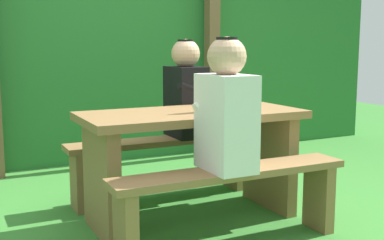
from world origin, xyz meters
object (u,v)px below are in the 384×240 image
picnic_table (192,146)px  person_black_coat (186,92)px  bench_far (162,156)px  person_white_shirt (226,110)px  bottle_left (200,97)px  drinking_glass (237,103)px  bench_near (232,191)px

picnic_table → person_black_coat: bearing=68.6°
picnic_table → bench_far: bearing=90.0°
bench_far → person_white_shirt: person_white_shirt is taller
picnic_table → person_white_shirt: bearing=-94.9°
picnic_table → person_black_coat: 0.61m
picnic_table → bottle_left: 0.33m
picnic_table → bench_far: picnic_table is taller
bench_far → person_white_shirt: size_ratio=1.95×
person_white_shirt → person_black_coat: same height
bench_far → person_black_coat: 0.50m
picnic_table → drinking_glass: bearing=-19.3°
bench_far → bottle_left: bearing=-88.4°
person_white_shirt → drinking_glass: 0.51m
person_white_shirt → bench_far: bearing=87.6°
bench_near → bottle_left: bottle_left is taller
bench_near → drinking_glass: size_ratio=15.56×
picnic_table → bottle_left: size_ratio=6.03×
bench_near → person_white_shirt: (-0.04, 0.00, 0.46)m
person_white_shirt → bottle_left: bearing=82.1°
bench_near → person_white_shirt: person_white_shirt is taller
drinking_glass → bench_near: bearing=-123.9°
picnic_table → bench_near: picnic_table is taller
drinking_glass → person_white_shirt: bearing=-128.0°
bench_far → person_white_shirt: bearing=-92.4°
picnic_table → drinking_glass: size_ratio=15.56×
person_black_coat → bottle_left: person_black_coat is taller
person_white_shirt → bottle_left: person_white_shirt is taller
person_black_coat → drinking_glass: (0.08, -0.59, -0.03)m
person_white_shirt → drinking_glass: bearing=52.0°
picnic_table → drinking_glass: drinking_glass is taller
picnic_table → person_black_coat: (0.20, 0.50, 0.30)m
bench_near → person_black_coat: (0.20, 1.00, 0.46)m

